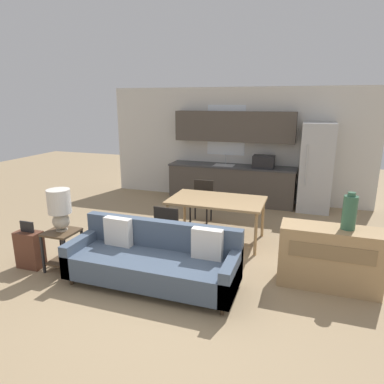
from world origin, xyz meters
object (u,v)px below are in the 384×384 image
couch (154,260)px  suitcase (30,249)px  side_table (63,244)px  vase (350,212)px  refrigerator (316,168)px  table_lamp (60,207)px  credenza (329,257)px  dining_table (217,202)px  dining_chair_near_left (170,227)px  dining_chair_far_left (202,199)px

couch → suitcase: bearing=-174.7°
side_table → vase: size_ratio=1.23×
refrigerator → vase: 3.38m
refrigerator → side_table: bearing=-129.8°
refrigerator → suitcase: refrigerator is taller
table_lamp → credenza: table_lamp is taller
couch → table_lamp: (-1.43, -0.04, 0.61)m
couch → credenza: credenza is taller
credenza → table_lamp: bearing=-169.1°
vase → couch: bearing=-163.9°
refrigerator → couch: 4.56m
dining_table → suitcase: bearing=-140.8°
side_table → vase: vase is taller
side_table → dining_chair_near_left: bearing=35.3°
dining_chair_far_left → dining_chair_near_left: bearing=-91.3°
dining_chair_near_left → side_table: bearing=37.5°
vase → suitcase: bearing=-168.6°
couch → side_table: 1.42m
dining_table → credenza: (1.80, -1.05, -0.28)m
suitcase → couch: bearing=5.3°
table_lamp → suitcase: bearing=-164.1°
dining_chair_far_left → credenza: bearing=-40.0°
dining_chair_far_left → couch: bearing=-88.5°
refrigerator → couch: bearing=-116.4°
vase → table_lamp: bearing=-169.2°
dining_table → dining_chair_far_left: dining_chair_far_left is taller
refrigerator → dining_chair_near_left: 3.88m
side_table → dining_table: bearing=44.6°
side_table → table_lamp: bearing=111.4°
refrigerator → dining_chair_far_left: refrigerator is taller
vase → dining_chair_near_left: (-2.50, 0.16, -0.57)m
couch → credenza: size_ratio=1.80×
refrigerator → table_lamp: 5.34m
dining_table → dining_chair_near_left: 1.04m
dining_table → table_lamp: (-1.83, -1.75, 0.25)m
couch → dining_chair_far_left: 2.53m
dining_table → dining_chair_near_left: bearing=-120.9°
couch → table_lamp: bearing=-178.4°
suitcase → dining_chair_near_left: bearing=29.5°
couch → table_lamp: table_lamp is taller
credenza → suitcase: bearing=-168.5°
dining_table → suitcase: size_ratio=2.28×
table_lamp → dining_chair_far_left: (1.31, 2.56, -0.46)m
side_table → dining_chair_near_left: size_ratio=0.70×
dining_table → couch: size_ratio=0.71×
side_table → table_lamp: (-0.01, 0.04, 0.54)m
dining_chair_far_left → suitcase: size_ratio=1.18×
dining_table → side_table: size_ratio=2.75×
refrigerator → side_table: 5.39m
refrigerator → side_table: (-3.43, -4.12, -0.58)m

